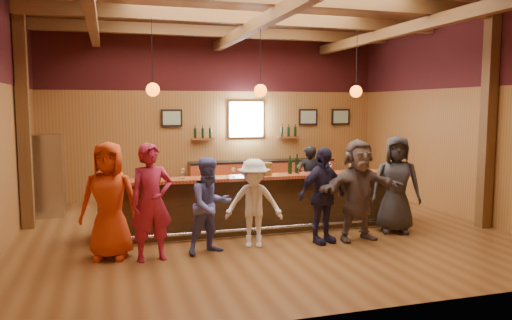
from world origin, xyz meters
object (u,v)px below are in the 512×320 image
object	(u,v)px
customer_denim	(210,206)
customer_brown	(358,190)
customer_white	(254,203)
bar_counter	(259,203)
customer_redvest	(151,202)
customer_navy	(322,195)
customer_orange	(109,201)
back_bar_cabinet	(263,178)
stainless_fridge	(47,175)
bartender	(309,180)
customer_dark	(396,184)
ice_bucket	(266,169)
bottle_a	(290,167)

from	to	relation	value
customer_denim	customer_brown	size ratio (longest dim) A/B	0.87
customer_white	bar_counter	bearing A→B (deg)	85.87
customer_redvest	customer_navy	xyz separation A→B (m)	(2.96, 0.16, -0.07)
customer_redvest	customer_denim	world-z (taller)	customer_redvest
customer_orange	customer_brown	size ratio (longest dim) A/B	1.02
back_bar_cabinet	stainless_fridge	world-z (taller)	stainless_fridge
back_bar_cabinet	bartender	bearing A→B (deg)	-83.55
customer_redvest	customer_brown	bearing A→B (deg)	-7.78
customer_redvest	bartender	xyz separation A→B (m)	(3.66, 2.45, -0.15)
customer_brown	customer_dark	world-z (taller)	customer_dark
customer_navy	customer_brown	bearing A→B (deg)	-18.92
bar_counter	stainless_fridge	bearing A→B (deg)	149.24
customer_dark	customer_redvest	bearing A→B (deg)	-151.04
customer_white	customer_brown	world-z (taller)	customer_brown
bar_counter	customer_navy	bearing A→B (deg)	-58.87
customer_denim	ice_bucket	distance (m)	1.70
back_bar_cabinet	customer_orange	world-z (taller)	customer_orange
customer_dark	bottle_a	xyz separation A→B (m)	(-1.88, 0.73, 0.32)
customer_redvest	customer_dark	world-z (taller)	customer_dark
customer_white	ice_bucket	size ratio (longest dim) A/B	6.43
customer_brown	customer_dark	size ratio (longest dim) A/B	0.99
customer_brown	ice_bucket	bearing A→B (deg)	141.50
stainless_fridge	ice_bucket	size ratio (longest dim) A/B	7.62
customer_brown	bottle_a	size ratio (longest dim) A/B	5.25
bar_counter	bartender	xyz separation A→B (m)	(1.47, 1.02, 0.25)
back_bar_cabinet	customer_dark	world-z (taller)	customer_dark
customer_denim	bartender	distance (m)	3.58
customer_redvest	customer_brown	world-z (taller)	customer_redvest
customer_denim	bottle_a	xyz separation A→B (m)	(1.78, 1.07, 0.45)
customer_denim	customer_navy	world-z (taller)	customer_navy
customer_white	ice_bucket	world-z (taller)	customer_white
customer_dark	customer_brown	bearing A→B (deg)	-138.50
stainless_fridge	customer_redvest	size ratio (longest dim) A/B	0.98
stainless_fridge	customer_redvest	distance (m)	4.34
customer_orange	bartender	bearing A→B (deg)	41.22
customer_brown	customer_dark	xyz separation A→B (m)	(0.97, 0.32, 0.01)
stainless_fridge	customer_white	size ratio (longest dim) A/B	1.18
customer_redvest	customer_dark	bearing A→B (deg)	-4.32
bottle_a	customer_denim	bearing A→B (deg)	-149.09
customer_orange	back_bar_cabinet	bearing A→B (deg)	64.12
customer_orange	bottle_a	xyz separation A→B (m)	(3.36, 0.89, 0.32)
customer_orange	customer_brown	xyz separation A→B (m)	(4.28, -0.15, -0.02)
customer_orange	customer_denim	bearing A→B (deg)	8.08
ice_bucket	customer_brown	bearing A→B (deg)	-35.31
bar_counter	ice_bucket	distance (m)	0.77
customer_white	customer_brown	size ratio (longest dim) A/B	0.83
stainless_fridge	customer_orange	xyz separation A→B (m)	(1.30, -3.60, 0.03)
back_bar_cabinet	customer_navy	size ratio (longest dim) A/B	2.35
bartender	back_bar_cabinet	bearing A→B (deg)	-83.09
customer_white	bartender	distance (m)	2.91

